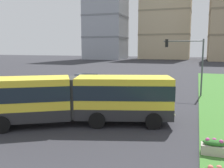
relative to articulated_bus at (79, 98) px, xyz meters
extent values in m
cube|color=yellow|center=(2.60, 1.10, 0.07)|extent=(6.46, 4.11, 2.55)
cube|color=#262628|center=(2.60, 1.10, -0.85)|extent=(6.49, 4.14, 0.70)
cube|color=#19232D|center=(2.60, 1.10, 0.50)|extent=(6.51, 4.16, 0.90)
cube|color=yellow|center=(-2.94, -1.34, 0.07)|extent=(5.75, 4.81, 2.55)
cube|color=#262628|center=(-2.94, -1.34, -0.85)|extent=(5.77, 4.83, 0.70)
cube|color=#19232D|center=(-2.94, -1.34, 0.50)|extent=(5.80, 4.86, 0.90)
cylinder|color=#383838|center=(-0.28, 0.24, 0.07)|extent=(2.40, 2.40, 2.45)
cylinder|color=black|center=(3.96, 2.82, -1.15)|extent=(1.04, 0.55, 1.00)
cylinder|color=black|center=(4.68, 0.42, -1.15)|extent=(1.04, 0.55, 1.00)
cylinder|color=black|center=(0.71, 1.84, -1.15)|extent=(1.04, 0.55, 1.00)
cylinder|color=black|center=(1.42, -0.55, -1.15)|extent=(1.04, 0.55, 1.00)
cylinder|color=black|center=(-4.70, -0.93, -1.15)|extent=(1.00, 0.75, 1.00)
cylinder|color=black|center=(-3.42, -3.08, -1.15)|extent=(1.00, 0.75, 1.00)
sphere|color=#F9EFC6|center=(5.23, 2.83, -0.85)|extent=(0.24, 0.24, 0.24)
sphere|color=#F9EFC6|center=(5.75, 1.11, -0.85)|extent=(0.24, 0.24, 0.24)
cube|color=maroon|center=(-5.85, 14.00, -1.07)|extent=(4.45, 1.93, 0.80)
cube|color=black|center=(-6.00, 14.00, -0.37)|extent=(2.43, 1.75, 0.60)
cylinder|color=black|center=(-4.38, 14.95, -1.33)|extent=(0.65, 0.24, 0.64)
cylinder|color=black|center=(-4.32, 13.15, -1.33)|extent=(0.65, 0.24, 0.64)
cylinder|color=black|center=(-7.37, 14.86, -1.33)|extent=(0.65, 0.24, 0.64)
cylinder|color=black|center=(-7.32, 13.06, -1.33)|extent=(0.65, 0.24, 0.64)
sphere|color=#EF7566|center=(7.58, -5.16, -0.93)|extent=(0.20, 0.20, 0.20)
sphere|color=#EF7566|center=(7.86, -5.08, -0.93)|extent=(0.20, 0.20, 0.20)
cube|color=#B7AD9E|center=(7.86, -2.38, -1.35)|extent=(1.10, 0.56, 0.44)
ellipsoid|color=#2D6B28|center=(7.86, -2.38, -1.03)|extent=(0.99, 0.50, 0.28)
sphere|color=#D14C99|center=(7.58, -2.38, -0.93)|extent=(0.20, 0.20, 0.20)
sphere|color=#D14C99|center=(7.86, -2.30, -0.93)|extent=(0.20, 0.20, 0.20)
sphere|color=#D14C99|center=(8.14, -2.44, -0.93)|extent=(0.20, 0.20, 0.20)
cylinder|color=#474C51|center=(7.46, 12.11, 1.19)|extent=(0.16, 0.16, 5.68)
cylinder|color=#474C51|center=(5.55, 12.11, 3.83)|extent=(3.81, 0.10, 0.10)
cube|color=black|center=(3.94, 12.11, 3.63)|extent=(0.28, 0.28, 0.80)
sphere|color=red|center=(3.94, 12.11, 3.88)|extent=(0.16, 0.16, 0.16)
sphere|color=yellow|center=(3.94, 12.11, 3.62)|extent=(0.16, 0.16, 0.16)
sphere|color=green|center=(3.94, 12.11, 3.36)|extent=(0.16, 0.16, 0.16)
cube|color=#9EA3AD|center=(-29.85, 85.54, 19.89)|extent=(15.82, 14.28, 43.09)
cube|color=gray|center=(-29.85, 85.54, 7.31)|extent=(16.02, 14.48, 0.70)
cube|color=gray|center=(-29.85, 85.54, 15.93)|extent=(16.02, 14.48, 0.70)
cube|color=beige|center=(-6.65, 96.36, 17.90)|extent=(20.59, 14.19, 39.10)
cube|color=#9C8D6E|center=(-6.65, 96.36, 8.47)|extent=(20.79, 14.39, 0.70)
cube|color=#9C8D6E|center=(-6.65, 96.36, 18.25)|extent=(20.79, 14.39, 0.70)
camera|label=1|loc=(6.96, -13.93, 3.20)|focal=39.88mm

